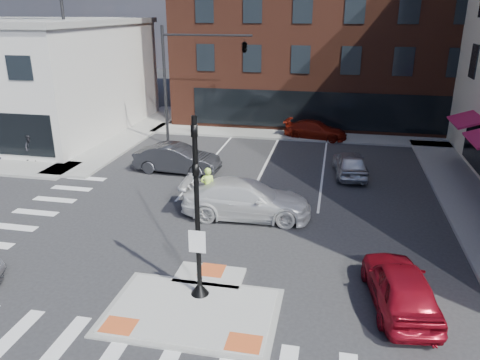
% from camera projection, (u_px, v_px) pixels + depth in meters
% --- Properties ---
extents(ground, '(120.00, 120.00, 0.00)m').
position_uv_depth(ground, '(197.00, 304.00, 15.15)').
color(ground, '#28282B').
rests_on(ground, ground).
extents(refuge_island, '(5.40, 4.65, 0.13)m').
position_uv_depth(refuge_island, '(194.00, 307.00, 14.90)').
color(refuge_island, gray).
rests_on(refuge_island, ground).
extents(sidewalk_nw, '(23.50, 20.50, 0.15)m').
position_uv_depth(sidewalk_nw, '(28.00, 146.00, 32.38)').
color(sidewalk_nw, gray).
rests_on(sidewalk_nw, ground).
extents(sidewalk_e, '(3.00, 24.00, 0.15)m').
position_uv_depth(sidewalk_e, '(475.00, 208.00, 22.26)').
color(sidewalk_e, gray).
rests_on(sidewalk_e, ground).
extents(sidewalk_n, '(26.00, 3.00, 0.15)m').
position_uv_depth(sidewalk_n, '(320.00, 136.00, 34.78)').
color(sidewalk_n, gray).
rests_on(sidewalk_n, ground).
extents(building_n, '(24.40, 18.40, 15.50)m').
position_uv_depth(building_n, '(331.00, 23.00, 41.30)').
color(building_n, '#4B2217').
rests_on(building_n, ground).
extents(building_far_left, '(10.00, 12.00, 10.00)m').
position_uv_depth(building_far_left, '(279.00, 41.00, 62.00)').
color(building_far_left, slate).
rests_on(building_far_left, ground).
extents(building_far_right, '(12.00, 12.00, 12.00)m').
position_uv_depth(building_far_right, '(381.00, 33.00, 61.01)').
color(building_far_right, brown).
rests_on(building_far_right, ground).
extents(signal_pole, '(0.60, 0.60, 5.98)m').
position_uv_depth(signal_pole, '(198.00, 233.00, 14.71)').
color(signal_pole, black).
rests_on(signal_pole, refuge_island).
extents(mast_arm_signal, '(6.10, 2.24, 8.00)m').
position_uv_depth(mast_arm_signal, '(222.00, 55.00, 30.23)').
color(mast_arm_signal, black).
rests_on(mast_arm_signal, ground).
extents(red_sedan, '(2.40, 4.67, 1.52)m').
position_uv_depth(red_sedan, '(400.00, 286.00, 14.76)').
color(red_sedan, maroon).
rests_on(red_sedan, ground).
extents(white_pickup, '(5.98, 2.70, 1.70)m').
position_uv_depth(white_pickup, '(247.00, 199.00, 21.24)').
color(white_pickup, silver).
rests_on(white_pickup, ground).
extents(bg_car_dark, '(5.02, 1.97, 1.63)m').
position_uv_depth(bg_car_dark, '(177.00, 159.00, 27.11)').
color(bg_car_dark, '#28292E').
rests_on(bg_car_dark, ground).
extents(bg_car_silver, '(2.16, 4.40, 1.44)m').
position_uv_depth(bg_car_silver, '(350.00, 163.00, 26.59)').
color(bg_car_silver, silver).
rests_on(bg_car_silver, ground).
extents(bg_car_red, '(4.79, 2.60, 1.32)m').
position_uv_depth(bg_car_red, '(316.00, 130.00, 34.19)').
color(bg_car_red, maroon).
rests_on(bg_car_red, ground).
extents(cyclist, '(1.09, 1.91, 2.27)m').
position_uv_depth(cyclist, '(208.00, 199.00, 21.54)').
color(cyclist, '#3F3F44').
rests_on(cyclist, ground).
extents(pedestrian_a, '(0.84, 0.67, 1.68)m').
position_uv_depth(pedestrian_a, '(31.00, 148.00, 28.53)').
color(pedestrian_a, black).
rests_on(pedestrian_a, sidewalk_nw).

